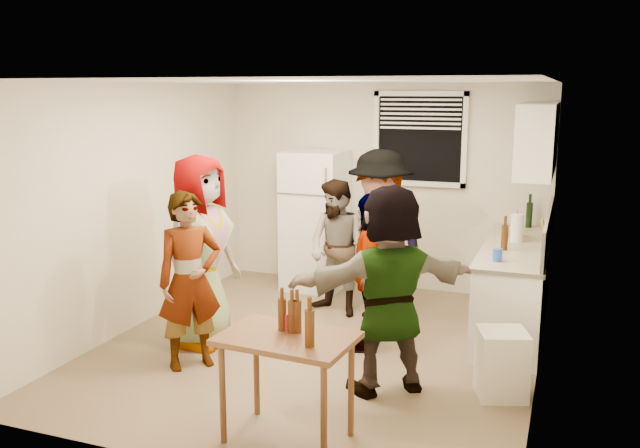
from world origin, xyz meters
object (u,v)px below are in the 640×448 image
at_px(beer_bottle_counter, 504,250).
at_px(beer_bottle_table, 310,346).
at_px(guest_back_left, 338,313).
at_px(guest_orange, 387,389).
at_px(guest_grey, 204,343).
at_px(guest_black, 369,347).
at_px(blue_cup, 497,261).
at_px(kettle, 515,237).
at_px(guest_stripe, 193,365).
at_px(guest_back_right, 378,318).
at_px(red_cup, 287,329).
at_px(serving_table, 288,438).
at_px(wine_bottle, 528,227).
at_px(refrigerator, 315,220).
at_px(trash_bin, 501,366).

relative_size(beer_bottle_counter, beer_bottle_table, 0.99).
distance_m(beer_bottle_counter, guest_back_left, 1.98).
bearing_deg(guest_orange, guest_grey, -47.76).
bearing_deg(guest_black, guest_grey, -83.37).
bearing_deg(blue_cup, beer_bottle_counter, 88.42).
relative_size(kettle, guest_black, 0.14).
xyz_separation_m(guest_stripe, guest_back_right, (1.22, 1.80, 0.00)).
relative_size(red_cup, guest_back_right, 0.07).
xyz_separation_m(blue_cup, guest_orange, (-0.73, -1.05, -0.90)).
relative_size(red_cup, guest_back_left, 0.08).
xyz_separation_m(beer_bottle_counter, serving_table, (-1.19, -2.56, -0.90)).
height_order(beer_bottle_counter, beer_bottle_table, beer_bottle_counter).
xyz_separation_m(serving_table, guest_black, (0.05, 1.87, 0.00)).
bearing_deg(guest_back_left, guest_black, -35.15).
relative_size(kettle, wine_bottle, 0.76).
height_order(serving_table, beer_bottle_table, beer_bottle_table).
bearing_deg(beer_bottle_table, wine_bottle, 74.00).
xyz_separation_m(kettle, guest_black, (-1.19, -1.34, -0.90)).
bearing_deg(refrigerator, kettle, -8.80).
height_order(red_cup, guest_orange, red_cup).
bearing_deg(refrigerator, beer_bottle_table, -69.62).
distance_m(beer_bottle_counter, guest_orange, 1.93).
height_order(kettle, guest_back_left, kettle).
xyz_separation_m(guest_grey, guest_black, (1.54, 0.47, 0.00)).
xyz_separation_m(blue_cup, serving_table, (-1.18, -2.08, -0.90)).
bearing_deg(beer_bottle_counter, serving_table, -114.95).
bearing_deg(red_cup, wine_bottle, 69.21).
height_order(beer_bottle_counter, blue_cup, beer_bottle_counter).
distance_m(beer_bottle_counter, guest_black, 1.61).
distance_m(beer_bottle_table, red_cup, 0.37).
bearing_deg(guest_stripe, blue_cup, -22.09).
bearing_deg(blue_cup, guest_grey, -165.69).
relative_size(trash_bin, guest_stripe, 0.35).
height_order(blue_cup, guest_back_right, blue_cup).
height_order(serving_table, guest_back_right, serving_table).
xyz_separation_m(wine_bottle, guest_orange, (-0.89, -2.76, -0.90)).
xyz_separation_m(beer_bottle_counter, guest_grey, (-2.68, -1.16, -0.90)).
relative_size(guest_back_right, guest_black, 1.22).
bearing_deg(guest_grey, red_cup, -123.22).
height_order(refrigerator, beer_bottle_table, refrigerator).
height_order(kettle, guest_grey, kettle).
bearing_deg(blue_cup, guest_orange, -124.68).
height_order(wine_bottle, guest_back_right, wine_bottle).
xyz_separation_m(trash_bin, guest_black, (-1.29, 0.64, -0.25)).
distance_m(refrigerator, guest_black, 2.26).
relative_size(wine_bottle, guest_stripe, 0.18).
distance_m(wine_bottle, guest_grey, 3.81).
distance_m(kettle, guest_stripe, 3.56).
height_order(guest_stripe, guest_orange, guest_orange).
xyz_separation_m(kettle, beer_bottle_counter, (-0.05, -0.64, 0.00)).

